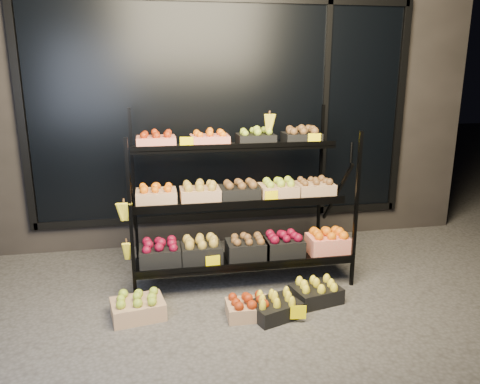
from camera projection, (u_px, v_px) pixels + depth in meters
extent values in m
plane|color=#514F4C|center=(252.00, 303.00, 4.20)|extent=(24.00, 24.00, 0.00)
cube|color=#2D2826|center=(212.00, 90.00, 6.21)|extent=(6.00, 2.00, 3.50)
cube|color=black|center=(224.00, 113.00, 5.29)|extent=(4.20, 0.04, 2.40)
cube|color=black|center=(225.00, 215.00, 5.59)|extent=(4.30, 0.06, 0.08)
cube|color=black|center=(21.00, 117.00, 4.89)|extent=(0.08, 0.06, 2.50)
cube|color=black|center=(399.00, 110.00, 5.66)|extent=(0.08, 0.06, 2.50)
cube|color=black|center=(325.00, 111.00, 5.49)|extent=(0.06, 0.06, 2.50)
cylinder|color=black|center=(351.00, 153.00, 5.65)|extent=(0.02, 0.02, 0.25)
cube|color=black|center=(131.00, 225.00, 3.99)|extent=(0.03, 0.03, 1.50)
cube|color=black|center=(356.00, 211.00, 4.36)|extent=(0.03, 0.03, 1.50)
cube|color=black|center=(134.00, 188.00, 4.89)|extent=(0.03, 0.03, 1.66)
cube|color=black|center=(320.00, 179.00, 5.26)|extent=(0.03, 0.03, 1.66)
cube|color=black|center=(245.00, 261.00, 4.46)|extent=(2.05, 0.42, 0.03)
cube|color=black|center=(249.00, 266.00, 4.26)|extent=(2.05, 0.02, 0.05)
cube|color=black|center=(239.00, 202.00, 4.61)|extent=(2.05, 0.40, 0.03)
cube|color=black|center=(243.00, 204.00, 4.43)|extent=(2.05, 0.02, 0.05)
cube|color=black|center=(233.00, 147.00, 4.77)|extent=(2.05, 0.40, 0.03)
cube|color=black|center=(237.00, 146.00, 4.58)|extent=(2.05, 0.02, 0.05)
cube|color=tan|center=(156.00, 142.00, 4.61)|extent=(0.38, 0.28, 0.11)
ellipsoid|color=#9D220B|center=(156.00, 133.00, 4.59)|extent=(0.32, 0.24, 0.07)
cube|color=tan|center=(210.00, 141.00, 4.71)|extent=(0.38, 0.28, 0.11)
ellipsoid|color=orange|center=(210.00, 132.00, 4.69)|extent=(0.32, 0.24, 0.07)
cube|color=black|center=(256.00, 139.00, 4.79)|extent=(0.38, 0.28, 0.11)
ellipsoid|color=#A4C230|center=(256.00, 131.00, 4.77)|extent=(0.32, 0.24, 0.07)
cube|color=black|center=(301.00, 138.00, 4.88)|extent=(0.38, 0.28, 0.11)
ellipsoid|color=brown|center=(302.00, 130.00, 4.86)|extent=(0.32, 0.24, 0.07)
cube|color=tan|center=(156.00, 198.00, 4.45)|extent=(0.38, 0.28, 0.14)
ellipsoid|color=orange|center=(156.00, 187.00, 4.42)|extent=(0.32, 0.24, 0.07)
cube|color=tan|center=(200.00, 195.00, 4.52)|extent=(0.38, 0.28, 0.14)
ellipsoid|color=#AF8D31|center=(200.00, 185.00, 4.50)|extent=(0.32, 0.24, 0.07)
cube|color=black|center=(239.00, 193.00, 4.59)|extent=(0.38, 0.28, 0.14)
ellipsoid|color=brown|center=(239.00, 184.00, 4.57)|extent=(0.32, 0.24, 0.07)
cube|color=tan|center=(279.00, 191.00, 4.67)|extent=(0.38, 0.28, 0.14)
ellipsoid|color=#A4C230|center=(279.00, 182.00, 4.64)|extent=(0.32, 0.24, 0.07)
cube|color=tan|center=(314.00, 190.00, 4.73)|extent=(0.38, 0.28, 0.14)
ellipsoid|color=brown|center=(314.00, 180.00, 4.71)|extent=(0.32, 0.24, 0.07)
cube|color=black|center=(161.00, 256.00, 4.29)|extent=(0.38, 0.28, 0.18)
ellipsoid|color=maroon|center=(160.00, 244.00, 4.26)|extent=(0.32, 0.24, 0.07)
cube|color=black|center=(201.00, 253.00, 4.36)|extent=(0.38, 0.28, 0.18)
ellipsoid|color=#AF8D31|center=(201.00, 241.00, 4.33)|extent=(0.32, 0.24, 0.07)
cube|color=black|center=(247.00, 250.00, 4.44)|extent=(0.38, 0.28, 0.18)
ellipsoid|color=brown|center=(247.00, 238.00, 4.40)|extent=(0.32, 0.24, 0.07)
cube|color=black|center=(283.00, 248.00, 4.50)|extent=(0.38, 0.28, 0.18)
ellipsoid|color=maroon|center=(283.00, 236.00, 4.47)|extent=(0.32, 0.24, 0.07)
cube|color=tan|center=(327.00, 244.00, 4.58)|extent=(0.38, 0.28, 0.18)
ellipsoid|color=orange|center=(328.00, 233.00, 4.55)|extent=(0.32, 0.24, 0.07)
ellipsoid|color=yellow|center=(124.00, 202.00, 3.95)|extent=(0.14, 0.08, 0.22)
ellipsoid|color=yellow|center=(126.00, 242.00, 4.04)|extent=(0.14, 0.08, 0.22)
ellipsoid|color=yellow|center=(270.00, 113.00, 4.65)|extent=(0.14, 0.08, 0.22)
cube|color=#FFE400|center=(271.00, 197.00, 4.51)|extent=(0.13, 0.01, 0.12)
cube|color=#FFE400|center=(314.00, 139.00, 4.75)|extent=(0.13, 0.01, 0.12)
cube|color=#FFE400|center=(187.00, 143.00, 4.52)|extent=(0.13, 0.01, 0.12)
cube|color=#FFE400|center=(213.00, 262.00, 4.24)|extent=(0.13, 0.01, 0.12)
cube|color=#FFE400|center=(298.00, 317.00, 3.86)|extent=(0.13, 0.01, 0.12)
cube|color=tan|center=(138.00, 309.00, 3.95)|extent=(0.48, 0.39, 0.15)
ellipsoid|color=#A4C230|center=(137.00, 298.00, 3.92)|extent=(0.40, 0.33, 0.07)
cube|color=black|center=(275.00, 309.00, 3.96)|extent=(0.47, 0.41, 0.14)
ellipsoid|color=yellow|center=(275.00, 299.00, 3.93)|extent=(0.40, 0.34, 0.07)
cube|color=tan|center=(248.00, 309.00, 3.96)|extent=(0.37, 0.28, 0.13)
ellipsoid|color=#9D220B|center=(248.00, 300.00, 3.94)|extent=(0.31, 0.23, 0.07)
cube|color=black|center=(316.00, 294.00, 4.22)|extent=(0.47, 0.39, 0.14)
ellipsoid|color=yellow|center=(316.00, 284.00, 4.19)|extent=(0.39, 0.33, 0.07)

